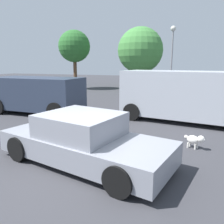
{
  "coord_description": "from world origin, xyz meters",
  "views": [
    {
      "loc": [
        2.6,
        -4.62,
        2.47
      ],
      "look_at": [
        0.1,
        2.17,
        0.9
      ],
      "focal_mm": 36.03,
      "sensor_mm": 36.0,
      "label": 1
    }
  ],
  "objects_px": {
    "dog": "(195,140)",
    "pedestrian": "(224,96)",
    "suv_dark": "(37,94)",
    "sedan_foreground": "(84,140)",
    "light_post_mid": "(172,47)",
    "van_white": "(186,95)"
  },
  "relations": [
    {
      "from": "suv_dark",
      "to": "light_post_mid",
      "type": "relative_size",
      "value": 0.82
    },
    {
      "from": "van_white",
      "to": "pedestrian",
      "type": "relative_size",
      "value": 3.64
    },
    {
      "from": "dog",
      "to": "suv_dark",
      "type": "xyz_separation_m",
      "value": [
        -7.47,
        2.41,
        0.72
      ]
    },
    {
      "from": "van_white",
      "to": "light_post_mid",
      "type": "relative_size",
      "value": 1.0
    },
    {
      "from": "light_post_mid",
      "to": "pedestrian",
      "type": "bearing_deg",
      "value": -66.65
    },
    {
      "from": "suv_dark",
      "to": "light_post_mid",
      "type": "xyz_separation_m",
      "value": [
        5.34,
        11.08,
        2.83
      ]
    },
    {
      "from": "pedestrian",
      "to": "suv_dark",
      "type": "bearing_deg",
      "value": -7.58
    },
    {
      "from": "sedan_foreground",
      "to": "pedestrian",
      "type": "xyz_separation_m",
      "value": [
        3.93,
        7.53,
        0.32
      ]
    },
    {
      "from": "sedan_foreground",
      "to": "van_white",
      "type": "distance_m",
      "value": 5.69
    },
    {
      "from": "dog",
      "to": "light_post_mid",
      "type": "distance_m",
      "value": 14.11
    },
    {
      "from": "dog",
      "to": "van_white",
      "type": "height_order",
      "value": "van_white"
    },
    {
      "from": "van_white",
      "to": "suv_dark",
      "type": "relative_size",
      "value": 1.22
    },
    {
      "from": "van_white",
      "to": "light_post_mid",
      "type": "height_order",
      "value": "light_post_mid"
    },
    {
      "from": "sedan_foreground",
      "to": "light_post_mid",
      "type": "xyz_separation_m",
      "value": [
        0.51,
        15.44,
        3.25
      ]
    },
    {
      "from": "pedestrian",
      "to": "light_post_mid",
      "type": "height_order",
      "value": "light_post_mid"
    },
    {
      "from": "light_post_mid",
      "to": "van_white",
      "type": "bearing_deg",
      "value": -80.67
    },
    {
      "from": "dog",
      "to": "pedestrian",
      "type": "xyz_separation_m",
      "value": [
        1.28,
        5.58,
        0.63
      ]
    },
    {
      "from": "dog",
      "to": "light_post_mid",
      "type": "relative_size",
      "value": 0.11
    },
    {
      "from": "dog",
      "to": "pedestrian",
      "type": "height_order",
      "value": "pedestrian"
    },
    {
      "from": "sedan_foreground",
      "to": "dog",
      "type": "height_order",
      "value": "sedan_foreground"
    },
    {
      "from": "sedan_foreground",
      "to": "pedestrian",
      "type": "bearing_deg",
      "value": 74.76
    },
    {
      "from": "sedan_foreground",
      "to": "van_white",
      "type": "xyz_separation_m",
      "value": [
        2.19,
        5.22,
        0.59
      ]
    }
  ]
}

